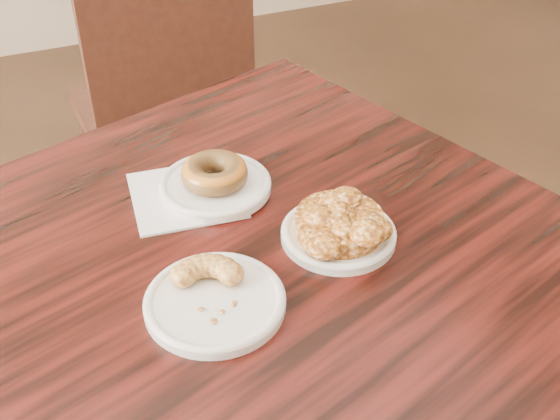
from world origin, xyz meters
name	(u,v)px	position (x,y,z in m)	size (l,w,h in m)	color
chair_far	(159,112)	(0.06, 0.94, 0.45)	(0.43, 0.43, 0.90)	black
napkin	(186,195)	(-0.08, 0.15, 0.75)	(0.15, 0.15, 0.00)	white
plate_donut	(215,186)	(-0.04, 0.15, 0.76)	(0.16, 0.16, 0.01)	white
plate_cruller	(215,303)	(-0.11, -0.08, 0.76)	(0.17, 0.17, 0.01)	white
plate_fritter	(338,235)	(0.08, -0.02, 0.76)	(0.15, 0.15, 0.01)	white
glazed_donut	(214,173)	(-0.04, 0.15, 0.78)	(0.10, 0.10, 0.03)	brown
apple_fritter	(339,220)	(0.08, -0.02, 0.78)	(0.16, 0.16, 0.04)	#401C06
cruller_fragment	(214,290)	(-0.11, -0.08, 0.78)	(0.11, 0.11, 0.03)	brown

